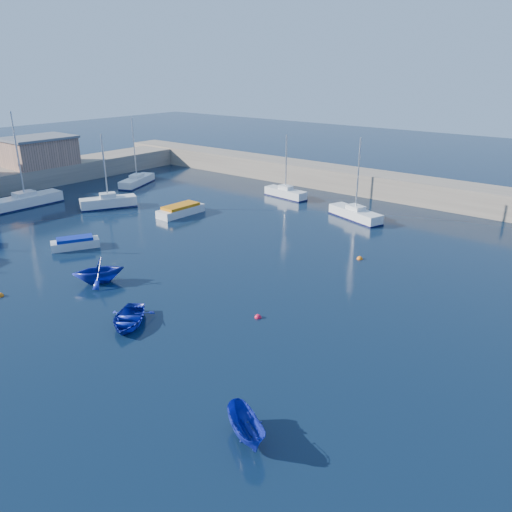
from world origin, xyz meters
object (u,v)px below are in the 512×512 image
Objects in this scene: motorboat_2 at (181,210)px; dinghy_center at (128,319)px; sailboat_3 at (108,202)px; motorboat_1 at (75,243)px; sailboat_5 at (286,193)px; sailboat_4 at (137,181)px; sailboat_2 at (26,201)px; dinghy_right at (246,428)px; brick_shed_a at (40,152)px; sailboat_6 at (355,214)px; dinghy_left at (98,270)px.

dinghy_center is (15.03, -18.41, -0.12)m from motorboat_2.
sailboat_3 reaches higher than motorboat_1.
sailboat_5 is 1.79× the size of motorboat_1.
sailboat_4 is at bearing 103.41° from dinghy_center.
sailboat_2 reaches higher than motorboat_2.
sailboat_2 is at bearing 103.29° from dinghy_right.
dinghy_right is (26.51, -8.82, 0.13)m from motorboat_1.
sailboat_4 is at bearing 156.93° from motorboat_1.
sailboat_3 is (16.91, -1.95, -3.45)m from brick_shed_a.
brick_shed_a is 2.12× the size of dinghy_center.
dinghy_right is (11.93, -31.59, 0.02)m from sailboat_6.
sailboat_4 is at bearing 159.28° from motorboat_2.
motorboat_1 is at bearing 101.80° from dinghy_right.
sailboat_2 is 17.98m from motorboat_2.
sailboat_2 is at bearing -116.81° from sailboat_3.
dinghy_right reaches higher than motorboat_1.
sailboat_6 is at bearing 50.88° from dinghy_right.
sailboat_3 is 1.50× the size of motorboat_2.
sailboat_4 is 2.42× the size of dinghy_left.
motorboat_1 is 15.63m from dinghy_center.
sailboat_6 is 2.31× the size of dinghy_left.
sailboat_3 is at bearing 160.02° from motorboat_1.
brick_shed_a is 56.09m from dinghy_right.
sailboat_4 reaches higher than motorboat_1.
sailboat_6 is at bearing 105.84° from dinghy_left.
sailboat_4 is 2.28× the size of dinghy_center.
dinghy_center is (29.69, -24.39, -0.18)m from sailboat_4.
dinghy_left reaches higher than motorboat_2.
motorboat_1 is 1.16× the size of dinghy_left.
motorboat_2 is (25.15, 1.14, -3.59)m from brick_shed_a.
sailboat_5 reaches higher than dinghy_center.
sailboat_2 is at bearing -166.20° from dinghy_left.
sailboat_5 is at bearing 109.36° from motorboat_1.
sailboat_3 is 13.00m from motorboat_1.
sailboat_4 reaches higher than sailboat_3.
sailboat_6 is (40.20, 11.17, -3.53)m from brick_shed_a.
dinghy_center is at bearing -160.72° from sailboat_6.
dinghy_center is (14.57, -5.67, -0.06)m from motorboat_1.
sailboat_6 is 27.05m from motorboat_1.
dinghy_right is at bearing -21.39° from brick_shed_a.
motorboat_1 is at bearing -74.85° from sailboat_4.
brick_shed_a is 13.16m from sailboat_4.
sailboat_6 is at bearing 85.35° from motorboat_1.
brick_shed_a is 2.25× the size of dinghy_left.
dinghy_right is at bearing -17.03° from sailboat_2.
dinghy_right reaches higher than motorboat_2.
motorboat_1 is at bearing -20.60° from sailboat_3.
motorboat_2 is at bearing 81.56° from dinghy_right.
motorboat_1 is 8.42m from dinghy_left.
sailboat_2 is 9.34m from sailboat_3.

